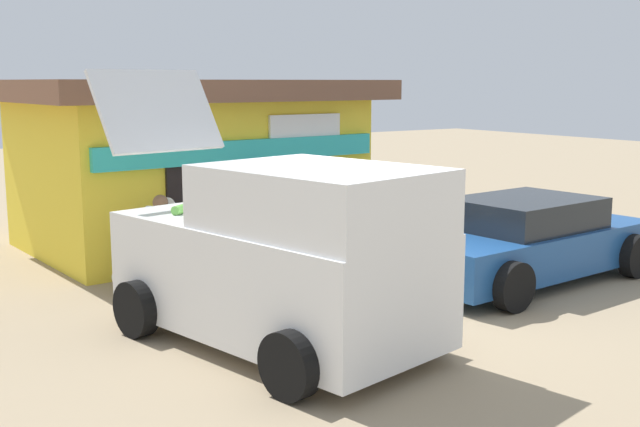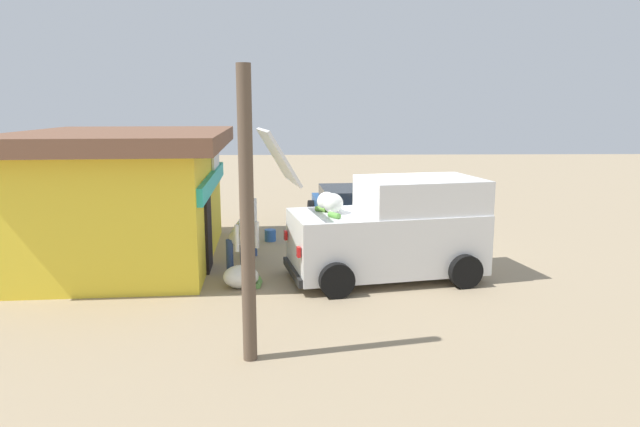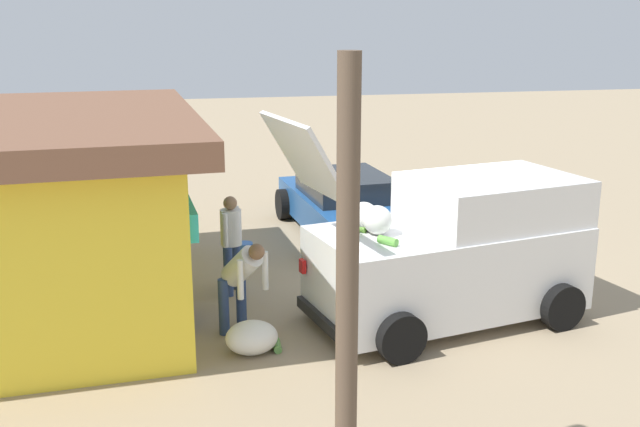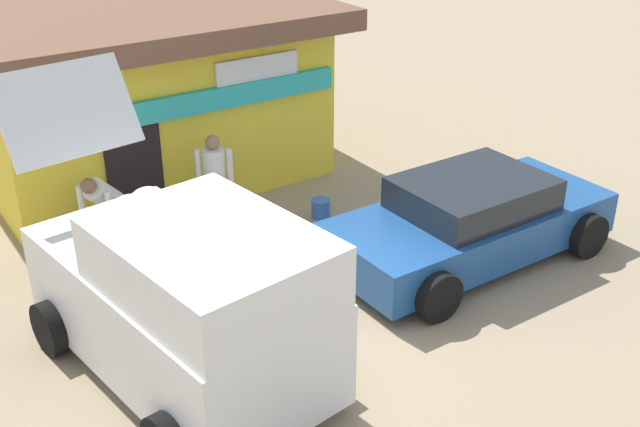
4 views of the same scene
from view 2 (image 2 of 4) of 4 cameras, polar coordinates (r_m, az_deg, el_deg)
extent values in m
plane|color=#9E896B|center=(13.33, 6.87, -4.89)|extent=(60.00, 60.00, 0.00)
cube|color=yellow|center=(13.93, -18.80, 0.90)|extent=(5.82, 4.19, 2.66)
cube|color=#2DB7B2|center=(13.53, -10.78, 3.29)|extent=(5.29, 0.47, 0.36)
cube|color=black|center=(12.69, -11.18, -1.17)|extent=(0.90, 0.12, 2.00)
cube|color=white|center=(14.71, -10.46, 4.93)|extent=(1.50, 0.16, 0.60)
cube|color=brown|center=(13.77, -19.18, 7.10)|extent=(6.65, 5.02, 0.36)
cube|color=white|center=(11.94, 6.63, -2.74)|extent=(2.62, 4.20, 1.23)
cube|color=white|center=(12.03, 10.06, 1.92)|extent=(2.25, 2.73, 0.69)
cube|color=black|center=(12.53, 14.94, 1.91)|extent=(1.58, 0.40, 0.52)
cube|color=white|center=(11.10, -4.23, 5.78)|extent=(1.78, 0.98, 1.06)
ellipsoid|color=silver|center=(11.81, 0.67, 1.22)|extent=(0.48, 0.40, 0.40)
ellipsoid|color=silver|center=(11.55, 1.34, 1.03)|extent=(0.49, 0.41, 0.41)
cylinder|color=#619D37|center=(11.74, 0.10, 0.44)|extent=(0.24, 0.26, 0.11)
cylinder|color=#64B445|center=(11.07, 1.44, -0.18)|extent=(0.30, 0.26, 0.11)
cylinder|color=#559E40|center=(11.81, 1.17, 0.59)|extent=(0.32, 0.20, 0.15)
cube|color=black|center=(11.58, -2.79, -5.86)|extent=(1.76, 0.44, 0.16)
cube|color=red|center=(10.73, -2.17, -3.89)|extent=(0.15, 0.09, 0.20)
cube|color=red|center=(12.12, -3.48, -2.19)|extent=(0.15, 0.09, 0.20)
cylinder|color=black|center=(11.69, 14.42, -5.66)|extent=(0.35, 0.71, 0.68)
cylinder|color=black|center=(13.44, 10.48, -3.36)|extent=(0.35, 0.71, 0.68)
cylinder|color=black|center=(10.76, 1.69, -6.75)|extent=(0.35, 0.71, 0.68)
cylinder|color=black|center=(12.64, -0.65, -4.09)|extent=(0.35, 0.71, 0.68)
cube|color=#1E4C8C|center=(16.46, 2.97, -0.05)|extent=(4.47, 2.13, 0.62)
cube|color=#1E2328|center=(16.37, 2.98, 1.81)|extent=(2.20, 1.74, 0.46)
cylinder|color=black|center=(18.09, 5.29, 0.38)|extent=(0.69, 0.27, 0.68)
cylinder|color=black|center=(17.82, -0.86, 0.27)|extent=(0.69, 0.27, 0.68)
cylinder|color=black|center=(15.25, 7.42, -1.60)|extent=(0.69, 0.27, 0.68)
cylinder|color=black|center=(14.93, 0.14, -1.78)|extent=(0.69, 0.27, 0.68)
cylinder|color=navy|center=(13.81, -6.67, -2.59)|extent=(0.15, 0.15, 0.82)
cylinder|color=navy|center=(13.53, -7.44, -2.88)|extent=(0.15, 0.15, 0.82)
cylinder|color=silver|center=(13.52, -7.12, 0.15)|extent=(0.46, 0.46, 0.58)
sphere|color=#8C6647|center=(13.46, -7.16, 1.82)|extent=(0.22, 0.22, 0.22)
cylinder|color=silver|center=(13.72, -6.57, 0.37)|extent=(0.09, 0.09, 0.55)
cylinder|color=silver|center=(13.32, -7.68, 0.04)|extent=(0.09, 0.09, 0.55)
cylinder|color=navy|center=(12.29, -7.70, -4.26)|extent=(0.15, 0.15, 0.82)
cylinder|color=navy|center=(12.12, -9.07, -4.51)|extent=(0.15, 0.15, 0.82)
cylinder|color=silver|center=(11.88, -7.92, -1.75)|extent=(0.73, 0.67, 0.65)
sphere|color=brown|center=(11.58, -7.19, -0.68)|extent=(0.22, 0.22, 0.22)
cylinder|color=silver|center=(11.85, -6.38, -2.15)|extent=(0.09, 0.09, 0.56)
cylinder|color=silver|center=(11.60, -8.37, -2.47)|extent=(0.09, 0.09, 0.56)
ellipsoid|color=silver|center=(11.46, -7.97, -6.32)|extent=(0.54, 0.71, 0.46)
cylinder|color=#619B47|center=(11.54, -6.18, -7.06)|extent=(0.33, 0.13, 0.11)
cylinder|color=#6DA73B|center=(11.71, -6.37, -6.75)|extent=(0.30, 0.15, 0.13)
cylinder|color=#68A844|center=(11.73, -7.87, -6.79)|extent=(0.29, 0.33, 0.11)
cylinder|color=blue|center=(15.31, -5.03, -2.20)|extent=(0.31, 0.31, 0.32)
cylinder|color=brown|center=(7.81, -7.36, -0.46)|extent=(0.20, 0.20, 4.13)
camera|label=1|loc=(11.64, 50.85, 3.93)|focal=43.84mm
camera|label=3|loc=(3.00, -56.74, 22.33)|focal=41.59mm
camera|label=4|loc=(12.99, 44.50, 17.35)|focal=43.70mm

